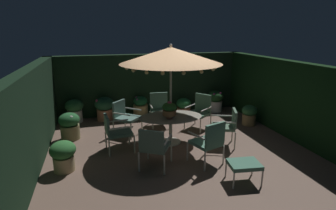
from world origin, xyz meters
TOP-DOWN VIEW (x-y plane):
  - ground_plane at (0.00, 0.00)m, footprint 6.88×6.54m
  - hedge_backdrop_rear at (0.00, 3.12)m, footprint 6.88×0.30m
  - hedge_backdrop_left at (-3.29, 0.00)m, footprint 0.30×6.54m
  - hedge_backdrop_right at (3.29, 0.00)m, footprint 0.30×6.54m
  - patio_dining_table at (-0.06, 0.25)m, footprint 1.67×1.17m
  - patio_umbrella at (-0.06, 0.25)m, footprint 2.53×2.53m
  - centerpiece_planter at (-0.14, 0.08)m, footprint 0.36×0.36m
  - patio_chair_north at (1.29, -0.29)m, footprint 0.77×0.75m
  - patio_chair_northeast at (1.12, 1.12)m, footprint 0.85×0.84m
  - patio_chair_east at (0.01, 1.71)m, footprint 0.64×0.61m
  - patio_chair_southeast at (-1.15, 1.21)m, footprint 0.85×0.85m
  - patio_chair_south at (-1.51, 0.12)m, footprint 0.69×0.65m
  - patio_chair_southwest at (-0.79, -1.01)m, footprint 0.82×0.83m
  - patio_chair_west at (0.42, -1.13)m, footprint 0.75×0.77m
  - ottoman_footrest at (0.79, -1.98)m, footprint 0.66×0.54m
  - potted_plant_right_far at (2.71, 0.92)m, footprint 0.47×0.48m
  - potted_plant_back_right at (-0.43, 2.74)m, footprint 0.50×0.50m
  - potted_plant_left_far at (-2.65, -0.57)m, footprint 0.54×0.54m
  - potted_plant_right_near at (1.07, 2.47)m, footprint 0.51×0.51m
  - potted_plant_back_left at (-2.64, 1.23)m, footprint 0.55×0.55m
  - potted_plant_left_near at (-1.64, 2.66)m, footprint 0.63×0.63m
  - potted_plant_back_center at (2.31, 2.56)m, footprint 0.59×0.59m
  - potted_plant_front_corner at (-2.59, 2.67)m, footprint 0.58×0.58m

SIDE VIEW (x-z plane):
  - ground_plane at x=0.00m, z-range -0.02..0.00m
  - potted_plant_right_near at x=1.07m, z-range 0.01..0.60m
  - potted_plant_right_far at x=2.71m, z-range 0.02..0.65m
  - potted_plant_back_right at x=-0.43m, z-range 0.00..0.70m
  - ottoman_footrest at x=0.79m, z-range 0.16..0.57m
  - potted_plant_left_far at x=-2.65m, z-range 0.03..0.70m
  - potted_plant_back_left at x=-2.64m, z-range 0.02..0.76m
  - potted_plant_back_center at x=2.31m, z-range 0.03..0.79m
  - potted_plant_front_corner at x=-2.59m, z-range 0.04..0.80m
  - potted_plant_left_near at x=-1.64m, z-range 0.04..0.80m
  - patio_chair_south at x=-1.51m, z-range 0.08..1.01m
  - patio_chair_southwest at x=-0.79m, z-range 0.08..1.03m
  - patio_chair_east at x=0.01m, z-range 0.06..1.06m
  - patio_chair_northeast at x=1.12m, z-range 0.06..1.07m
  - patio_chair_southeast at x=-1.15m, z-range 0.09..1.04m
  - patio_chair_north at x=1.29m, z-range 0.09..1.05m
  - patio_chair_west at x=0.42m, z-range 0.07..1.08m
  - patio_dining_table at x=-0.06m, z-range 0.24..0.97m
  - centerpiece_planter at x=-0.14m, z-range 0.76..1.21m
  - hedge_backdrop_rear at x=0.00m, z-range 0.00..2.09m
  - hedge_backdrop_left at x=-3.29m, z-range 0.00..2.09m
  - hedge_backdrop_right at x=3.29m, z-range 0.00..2.09m
  - patio_umbrella at x=-0.06m, z-range 1.01..3.58m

